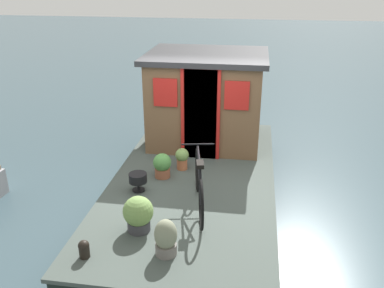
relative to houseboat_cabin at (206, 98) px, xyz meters
name	(u,v)px	position (x,y,z in m)	size (l,w,h in m)	color
ground_plane	(194,202)	(-1.69, 0.00, -1.42)	(60.00, 60.00, 0.00)	#384C54
houseboat_deck	(194,190)	(-1.69, 0.00, -1.17)	(5.60, 2.73, 0.50)	#424C47
houseboat_cabin	(206,98)	(0.00, 0.00, 0.00)	(1.96, 2.35, 1.82)	brown
bicycle	(199,184)	(-2.63, -0.22, -0.53)	(1.74, 0.52, 0.84)	black
potted_plant_ivy	(182,158)	(-1.41, 0.25, -0.70)	(0.24, 0.24, 0.39)	#B2603D
potted_plant_basil	(166,238)	(-3.81, 0.03, -0.68)	(0.29, 0.29, 0.49)	slate
potted_plant_lavender	(162,165)	(-1.77, 0.53, -0.70)	(0.31, 0.31, 0.43)	#935138
potted_plant_fern	(138,214)	(-3.36, 0.51, -0.66)	(0.42, 0.42, 0.51)	#38383D
charcoal_grill	(138,179)	(-2.30, 0.81, -0.70)	(0.29, 0.29, 0.30)	black
mooring_bollard	(84,249)	(-4.03, 1.02, -0.79)	(0.14, 0.14, 0.24)	black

